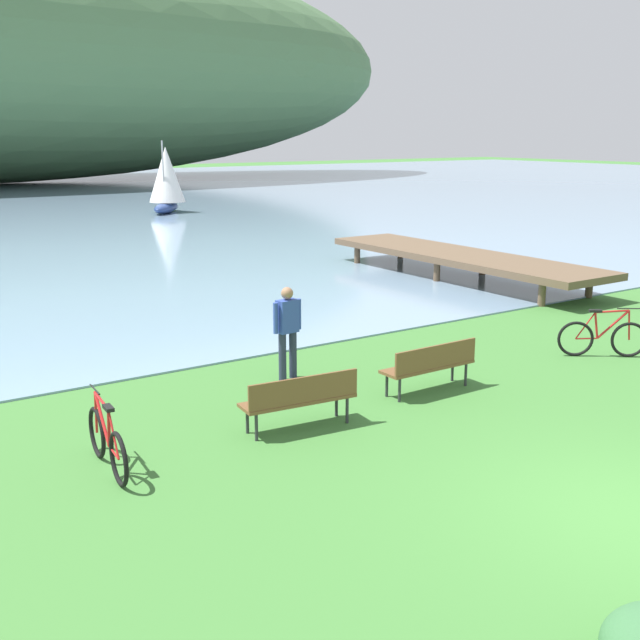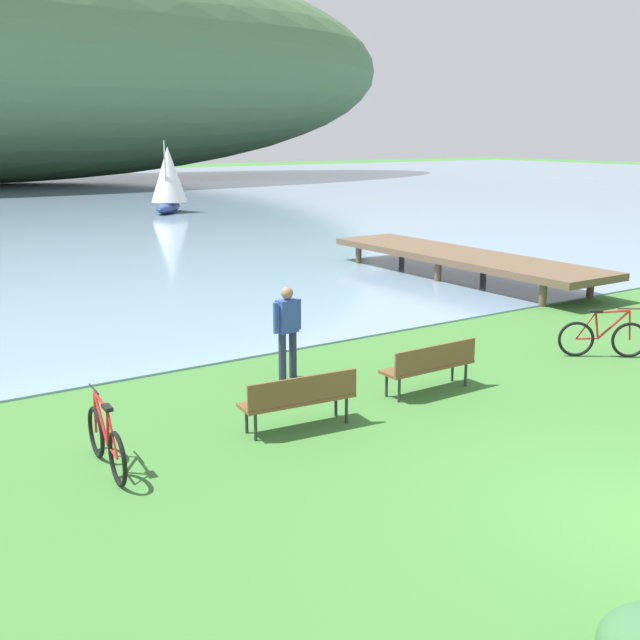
# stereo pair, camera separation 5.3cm
# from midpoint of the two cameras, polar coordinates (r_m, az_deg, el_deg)

# --- Properties ---
(park_bench_near_camera) EXTENTS (1.80, 0.49, 0.88)m
(park_bench_near_camera) POSITION_cam_midpoint_polar(r_m,az_deg,el_deg) (13.57, 7.99, -3.16)
(park_bench_near_camera) COLOR brown
(park_bench_near_camera) RESTS_ON ground
(park_bench_further_along) EXTENTS (1.84, 0.66, 0.88)m
(park_bench_further_along) POSITION_cam_midpoint_polar(r_m,az_deg,el_deg) (11.78, -1.58, -5.65)
(park_bench_further_along) COLOR brown
(park_bench_further_along) RESTS_ON ground
(bicycle_leaning_near_bench) EXTENTS (0.18, 1.77, 1.01)m
(bicycle_leaning_near_bench) POSITION_cam_midpoint_polar(r_m,az_deg,el_deg) (10.83, -15.43, -8.62)
(bicycle_leaning_near_bench) COLOR black
(bicycle_leaning_near_bench) RESTS_ON ground
(bicycle_beside_path) EXTENTS (1.43, 1.14, 1.01)m
(bicycle_beside_path) POSITION_cam_midpoint_polar(r_m,az_deg,el_deg) (16.59, 19.87, -1.21)
(bicycle_beside_path) COLOR black
(bicycle_beside_path) RESTS_ON ground
(person_at_shoreline) EXTENTS (0.61, 0.26, 1.71)m
(person_at_shoreline) POSITION_cam_midpoint_polar(r_m,az_deg,el_deg) (14.07, -2.50, -0.51)
(person_at_shoreline) COLOR #282D47
(person_at_shoreline) RESTS_ON ground
(sailboat_nearest_to_shore) EXTENTS (3.03, 3.23, 3.94)m
(sailboat_nearest_to_shore) POSITION_cam_midpoint_polar(r_m,az_deg,el_deg) (44.68, -11.20, 10.09)
(sailboat_nearest_to_shore) COLOR navy
(sailboat_nearest_to_shore) RESTS_ON bay_water
(pier_dock) EXTENTS (2.40, 10.00, 0.80)m
(pier_dock) POSITION_cam_midpoint_polar(r_m,az_deg,el_deg) (24.31, 10.18, 4.57)
(pier_dock) COLOR brown
(pier_dock) RESTS_ON ground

